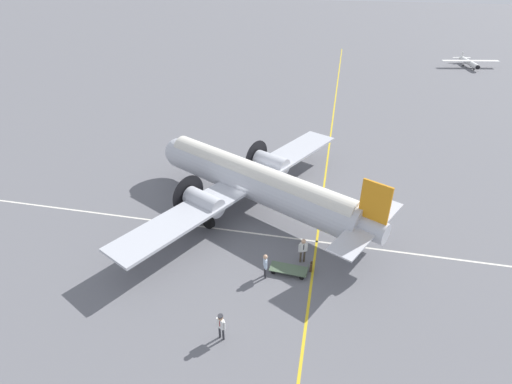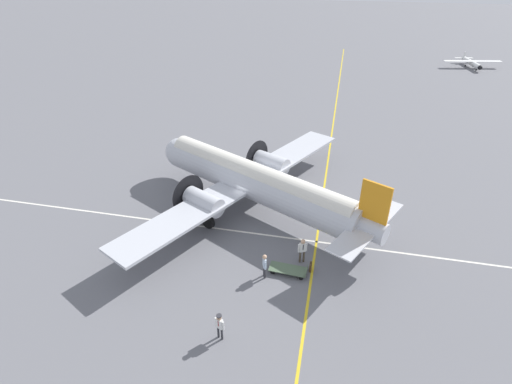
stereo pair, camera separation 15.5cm
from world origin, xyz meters
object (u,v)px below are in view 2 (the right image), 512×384
passenger_boarding (303,248)px  suitcase_near_door (311,267)px  airliner_main (252,180)px  light_aircraft_distant (472,63)px  ramp_agent (265,264)px  baggage_cart (288,269)px  crew_foreground (220,324)px

passenger_boarding → suitcase_near_door: size_ratio=2.87×
airliner_main → light_aircraft_distant: size_ratio=2.28×
ramp_agent → baggage_cart: 1.69m
airliner_main → passenger_boarding: 7.05m
ramp_agent → baggage_cart: size_ratio=0.72×
passenger_boarding → baggage_cart: (1.21, -0.68, -0.81)m
passenger_boarding → ramp_agent: size_ratio=1.05×
crew_foreground → passenger_boarding: passenger_boarding is taller
ramp_agent → suitcase_near_door: (-1.14, 2.67, -0.75)m
airliner_main → ramp_agent: size_ratio=12.63×
ramp_agent → baggage_cart: ramp_agent is taller
passenger_boarding → light_aircraft_distant: size_ratio=0.19×
crew_foreground → baggage_cart: (-5.51, 2.68, -0.77)m
crew_foreground → passenger_boarding: size_ratio=0.94×
ramp_agent → light_aircraft_distant: 61.65m
ramp_agent → suitcase_near_door: ramp_agent is taller
ramp_agent → passenger_boarding: bearing=-68.3°
baggage_cart → light_aircraft_distant: size_ratio=0.25×
passenger_boarding → ramp_agent: 2.75m
ramp_agent → suitcase_near_door: size_ratio=2.74×
light_aircraft_distant → crew_foreground: bearing=-33.2°
crew_foreground → suitcase_near_door: bearing=-101.3°
airliner_main → crew_foreground: airliner_main is taller
ramp_agent → baggage_cart: (-0.63, 1.37, -0.76)m
crew_foreground → suitcase_near_door: 7.26m
suitcase_near_door → ramp_agent: bearing=-66.9°
suitcase_near_door → baggage_cart: bearing=-68.7°
airliner_main → passenger_boarding: bearing=157.2°
airliner_main → baggage_cart: size_ratio=9.08×
suitcase_near_door → baggage_cart: (0.51, -1.31, -0.02)m
light_aircraft_distant → suitcase_near_door: bearing=-31.9°
ramp_agent → baggage_cart: bearing=-85.4°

